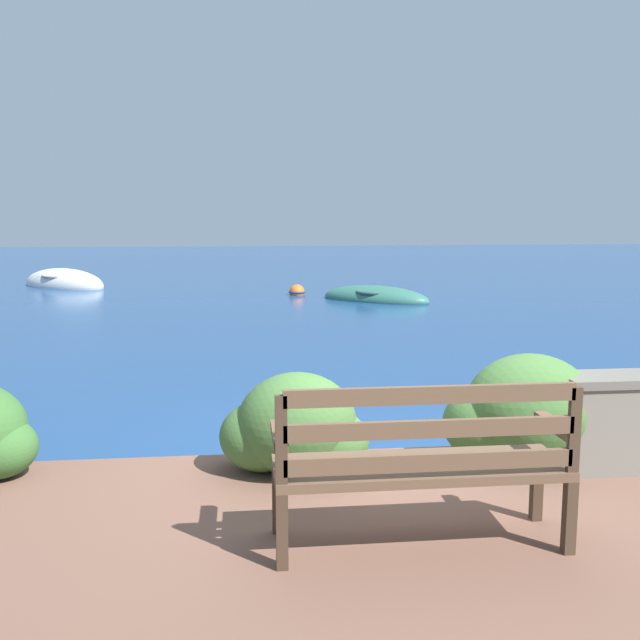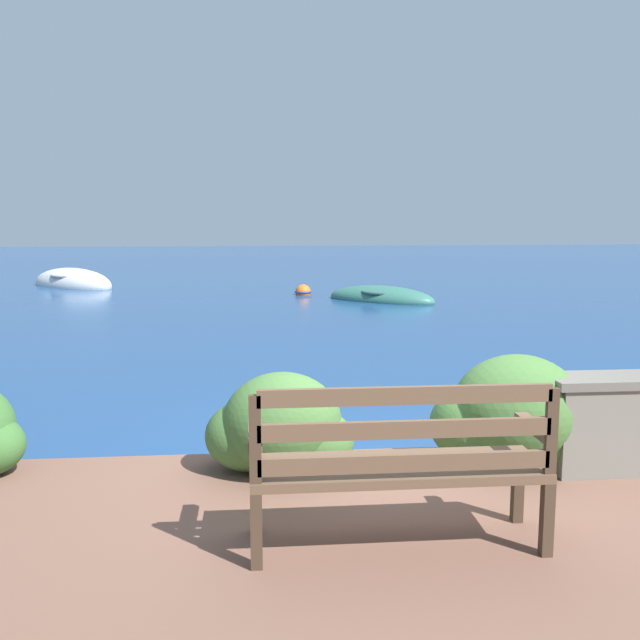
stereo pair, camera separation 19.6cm
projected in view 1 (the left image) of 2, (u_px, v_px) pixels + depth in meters
The scene contains 7 objects.
ground_plane at pixel (384, 476), 5.47m from camera, with size 80.00×80.00×0.00m.
park_bench at pixel (422, 460), 3.76m from camera, with size 1.58×0.48×0.93m.
hedge_clump_left at pixel (295, 429), 4.91m from camera, with size 1.03×0.74×0.70m.
hedge_clump_centre at pixel (527, 416), 5.09m from camera, with size 1.17×0.84×0.79m.
rowboat_nearest at pixel (375, 298), 16.51m from camera, with size 2.72×2.43×0.62m.
rowboat_mid at pixel (64, 284), 19.62m from camera, with size 3.03×2.78×0.90m.
mooring_buoy at pixel (297, 292), 17.75m from camera, with size 0.42×0.42×0.39m.
Camera 1 is at (-1.07, -5.15, 1.99)m, focal length 40.00 mm.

